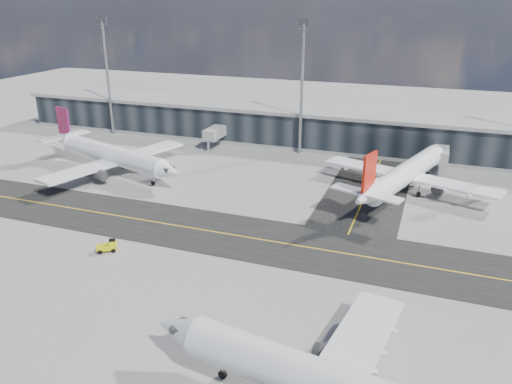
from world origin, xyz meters
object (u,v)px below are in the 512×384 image
Objects in this scene: airliner_af at (111,155)px; baggage_tug at (109,246)px; service_van at (394,181)px; airliner_redtail at (406,174)px.

airliner_af reaches higher than baggage_tug.
baggage_tug is at bearing -168.20° from service_van.
airliner_af is 34.74m from baggage_tug.
baggage_tug is (-36.75, -37.17, -2.86)m from airliner_redtail.
airliner_af is at bearing -153.75° from airliner_redtail.
airliner_af is 56.84m from airliner_redtail.
airliner_redtail is at bearing 102.52° from baggage_tug.
airliner_af reaches higher than service_van.
airliner_redtail is 52.35m from baggage_tug.
airliner_redtail reaches higher than service_van.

